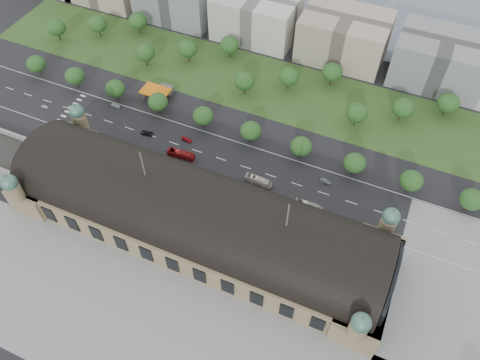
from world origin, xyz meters
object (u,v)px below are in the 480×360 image
at_px(parked_car_5, 178,168).
at_px(bus_mid, 258,181).
at_px(traffic_car_1, 115,106).
at_px(traffic_car_2, 147,133).
at_px(traffic_car_5, 325,181).
at_px(parked_car_2, 115,146).
at_px(petrol_station, 161,90).
at_px(bus_east, 308,206).
at_px(parked_car_4, 107,144).
at_px(parked_car_3, 132,160).
at_px(parked_car_6, 187,173).
at_px(parked_car_1, 93,139).
at_px(bus_west, 181,154).
at_px(traffic_car_3, 187,140).
at_px(traffic_car_0, 45,107).
at_px(parked_car_0, 77,140).

distance_m(parked_car_5, bus_mid, 35.94).
distance_m(traffic_car_1, traffic_car_2, 25.97).
xyz_separation_m(traffic_car_5, parked_car_2, (-94.28, -18.86, -0.07)).
xyz_separation_m(petrol_station, bus_east, (90.24, -37.29, -1.31)).
bearing_deg(bus_east, parked_car_2, 90.61).
height_order(traffic_car_1, parked_car_2, traffic_car_1).
bearing_deg(bus_east, traffic_car_2, 81.75).
relative_size(traffic_car_2, parked_car_4, 1.29).
height_order(traffic_car_2, traffic_car_5, traffic_car_5).
distance_m(parked_car_3, parked_car_6, 25.99).
distance_m(traffic_car_5, parked_car_1, 107.85).
distance_m(parked_car_2, bus_east, 91.77).
relative_size(petrol_station, bus_west, 1.10).
bearing_deg(bus_east, traffic_car_3, 76.39).
distance_m(traffic_car_2, parked_car_3, 17.37).
bearing_deg(traffic_car_2, petrol_station, -171.13).
bearing_deg(bus_west, parked_car_6, -141.39).
bearing_deg(parked_car_2, bus_mid, 59.97).
bearing_deg(parked_car_5, petrol_station, -178.47).
xyz_separation_m(traffic_car_2, parked_car_2, (-8.91, -13.15, -0.07)).
relative_size(traffic_car_0, parked_car_2, 0.77).
bearing_deg(parked_car_1, traffic_car_0, -129.79).
relative_size(parked_car_3, bus_east, 0.36).
height_order(traffic_car_0, parked_car_1, parked_car_1).
distance_m(petrol_station, traffic_car_1, 23.87).
xyz_separation_m(petrol_station, parked_car_1, (-13.38, -40.28, -2.21)).
height_order(parked_car_0, parked_car_3, parked_car_3).
bearing_deg(parked_car_0, parked_car_6, 63.55).
bearing_deg(parked_car_0, traffic_car_5, 71.43).
xyz_separation_m(traffic_car_2, parked_car_1, (-20.81, -13.15, -0.05)).
bearing_deg(parked_car_5, traffic_car_2, -155.19).
xyz_separation_m(parked_car_6, bus_west, (-7.00, 7.50, 1.13)).
bearing_deg(parked_car_4, traffic_car_2, 108.05).
height_order(parked_car_1, parked_car_3, parked_car_1).
height_order(parked_car_4, bus_mid, bus_mid).
bearing_deg(parked_car_2, parked_car_0, -113.67).
relative_size(parked_car_2, parked_car_4, 1.13).
relative_size(traffic_car_1, parked_car_0, 1.06).
xyz_separation_m(petrol_station, traffic_car_0, (-48.23, -31.53, -2.30)).
xyz_separation_m(parked_car_6, bus_mid, (30.47, 7.50, 1.05)).
bearing_deg(traffic_car_1, parked_car_5, -116.64).
relative_size(parked_car_6, bus_mid, 0.36).
xyz_separation_m(traffic_car_0, parked_car_5, (79.36, -8.76, 0.04)).
relative_size(parked_car_0, parked_car_5, 0.88).
relative_size(traffic_car_5, parked_car_0, 1.10).
bearing_deg(traffic_car_1, petrol_station, -44.72).
xyz_separation_m(parked_car_2, parked_car_6, (37.38, -0.50, -0.08)).
bearing_deg(traffic_car_1, traffic_car_5, -92.95).
bearing_deg(traffic_car_0, parked_car_6, 80.57).
xyz_separation_m(traffic_car_3, bus_east, (63.62, -13.93, 0.89)).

